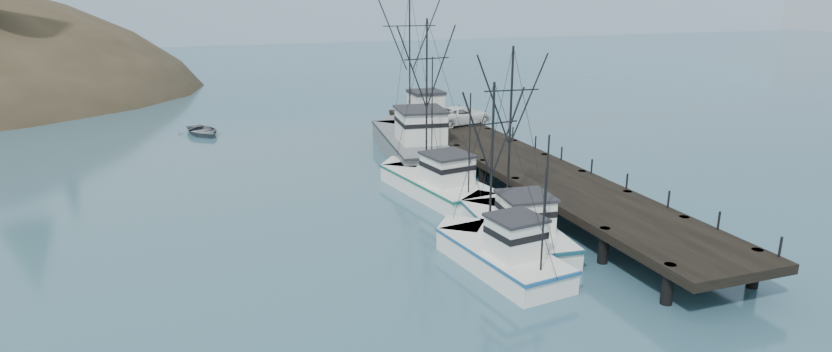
{
  "coord_description": "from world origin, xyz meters",
  "views": [
    {
      "loc": [
        -8.87,
        -25.92,
        14.2
      ],
      "look_at": [
        4.71,
        12.06,
        2.5
      ],
      "focal_mm": 28.0,
      "sensor_mm": 36.0,
      "label": 1
    }
  ],
  "objects_px": {
    "work_vessel": "(414,142)",
    "pier_shed": "(426,105)",
    "pickup_truck": "(461,115)",
    "trawler_far": "(434,182)",
    "motorboat": "(203,135)",
    "trawler_near": "(513,227)",
    "pier": "(514,161)",
    "trawler_mid": "(499,253)"
  },
  "relations": [
    {
      "from": "pier",
      "to": "trawler_far",
      "type": "relative_size",
      "value": 3.5
    },
    {
      "from": "pier",
      "to": "work_vessel",
      "type": "relative_size",
      "value": 2.47
    },
    {
      "from": "pier_shed",
      "to": "motorboat",
      "type": "bearing_deg",
      "value": 155.0
    },
    {
      "from": "motorboat",
      "to": "pickup_truck",
      "type": "bearing_deg",
      "value": -47.48
    },
    {
      "from": "pier",
      "to": "pickup_truck",
      "type": "xyz_separation_m",
      "value": [
        1.14,
        12.66,
        1.15
      ]
    },
    {
      "from": "work_vessel",
      "to": "motorboat",
      "type": "xyz_separation_m",
      "value": [
        -17.32,
        15.0,
        -1.23
      ]
    },
    {
      "from": "trawler_mid",
      "to": "pickup_truck",
      "type": "bearing_deg",
      "value": 70.55
    },
    {
      "from": "pier",
      "to": "pier_shed",
      "type": "height_order",
      "value": "pier_shed"
    },
    {
      "from": "pier",
      "to": "trawler_near",
      "type": "height_order",
      "value": "trawler_near"
    },
    {
      "from": "trawler_near",
      "to": "trawler_far",
      "type": "bearing_deg",
      "value": 95.65
    },
    {
      "from": "pier",
      "to": "motorboat",
      "type": "height_order",
      "value": "pier"
    },
    {
      "from": "pier_shed",
      "to": "pickup_truck",
      "type": "bearing_deg",
      "value": -54.86
    },
    {
      "from": "pier_shed",
      "to": "pickup_truck",
      "type": "relative_size",
      "value": 0.53
    },
    {
      "from": "trawler_near",
      "to": "trawler_mid",
      "type": "relative_size",
      "value": 1.14
    },
    {
      "from": "motorboat",
      "to": "pier",
      "type": "bearing_deg",
      "value": -67.77
    },
    {
      "from": "trawler_far",
      "to": "pickup_truck",
      "type": "bearing_deg",
      "value": 59.26
    },
    {
      "from": "trawler_far",
      "to": "pickup_truck",
      "type": "relative_size",
      "value": 2.09
    },
    {
      "from": "pier",
      "to": "pier_shed",
      "type": "xyz_separation_m",
      "value": [
        -1.17,
        15.94,
        1.73
      ]
    },
    {
      "from": "pier",
      "to": "trawler_near",
      "type": "relative_size",
      "value": 3.83
    },
    {
      "from": "motorboat",
      "to": "trawler_mid",
      "type": "bearing_deg",
      "value": -89.08
    },
    {
      "from": "pier",
      "to": "trawler_near",
      "type": "distance_m",
      "value": 11.9
    },
    {
      "from": "pier",
      "to": "pickup_truck",
      "type": "distance_m",
      "value": 12.76
    },
    {
      "from": "pier",
      "to": "pier_shed",
      "type": "distance_m",
      "value": 16.07
    },
    {
      "from": "trawler_mid",
      "to": "pier_shed",
      "type": "distance_m",
      "value": 30.5
    },
    {
      "from": "trawler_near",
      "to": "motorboat",
      "type": "relative_size",
      "value": 2.13
    },
    {
      "from": "pier",
      "to": "pickup_truck",
      "type": "bearing_deg",
      "value": 84.85
    },
    {
      "from": "work_vessel",
      "to": "pier_shed",
      "type": "relative_size",
      "value": 5.56
    },
    {
      "from": "pickup_truck",
      "to": "trawler_mid",
      "type": "bearing_deg",
      "value": 149.56
    },
    {
      "from": "work_vessel",
      "to": "pier_shed",
      "type": "xyz_separation_m",
      "value": [
        3.13,
        5.45,
        2.19
      ]
    },
    {
      "from": "pier",
      "to": "trawler_near",
      "type": "xyz_separation_m",
      "value": [
        -5.61,
        -10.46,
        -0.87
      ]
    },
    {
      "from": "trawler_far",
      "to": "motorboat",
      "type": "height_order",
      "value": "trawler_far"
    },
    {
      "from": "pickup_truck",
      "to": "motorboat",
      "type": "bearing_deg",
      "value": 49.62
    },
    {
      "from": "trawler_near",
      "to": "pickup_truck",
      "type": "relative_size",
      "value": 1.91
    },
    {
      "from": "trawler_mid",
      "to": "motorboat",
      "type": "distance_m",
      "value": 41.38
    },
    {
      "from": "motorboat",
      "to": "pier_shed",
      "type": "bearing_deg",
      "value": -43.1
    },
    {
      "from": "pickup_truck",
      "to": "trawler_near",
      "type": "bearing_deg",
      "value": 152.73
    },
    {
      "from": "work_vessel",
      "to": "pickup_truck",
      "type": "height_order",
      "value": "work_vessel"
    },
    {
      "from": "trawler_near",
      "to": "trawler_mid",
      "type": "xyz_separation_m",
      "value": [
        -2.54,
        -3.18,
        -0.0
      ]
    },
    {
      "from": "trawler_near",
      "to": "pickup_truck",
      "type": "distance_m",
      "value": 24.17
    },
    {
      "from": "trawler_far",
      "to": "motorboat",
      "type": "bearing_deg",
      "value": 120.17
    },
    {
      "from": "work_vessel",
      "to": "pickup_truck",
      "type": "relative_size",
      "value": 2.96
    },
    {
      "from": "work_vessel",
      "to": "motorboat",
      "type": "distance_m",
      "value": 22.95
    }
  ]
}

